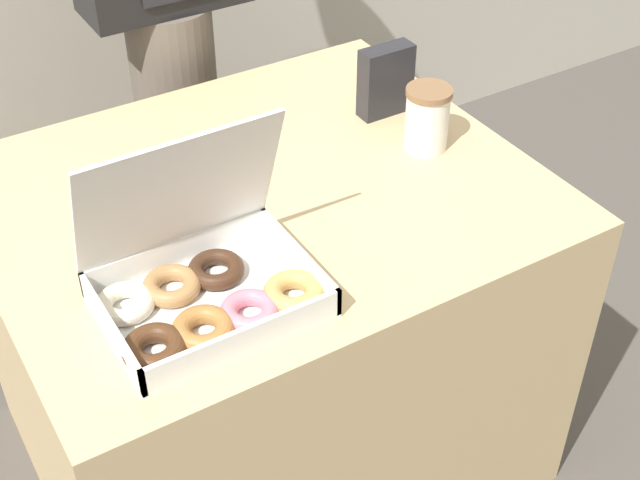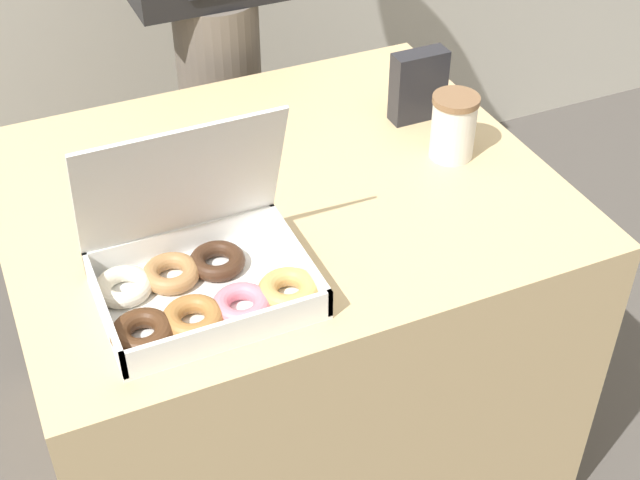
# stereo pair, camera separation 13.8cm
# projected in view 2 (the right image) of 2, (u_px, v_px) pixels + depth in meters

# --- Properties ---
(ground_plane) EXTENTS (14.00, 14.00, 0.00)m
(ground_plane) POSITION_uv_depth(u_px,v_px,m) (286.00, 437.00, 2.07)
(ground_plane) COLOR #4C4742
(table) EXTENTS (0.99, 0.83, 0.71)m
(table) POSITION_uv_depth(u_px,v_px,m) (282.00, 327.00, 1.84)
(table) COLOR tan
(table) RESTS_ON ground_plane
(donut_box) EXTENTS (0.36, 0.25, 0.28)m
(donut_box) POSITION_uv_depth(u_px,v_px,m) (198.00, 277.00, 1.36)
(donut_box) COLOR white
(donut_box) RESTS_ON table
(coffee_cup) EXTENTS (0.09, 0.09, 0.13)m
(coffee_cup) POSITION_uv_depth(u_px,v_px,m) (453.00, 126.00, 1.66)
(coffee_cup) COLOR silver
(coffee_cup) RESTS_ON table
(napkin_holder) EXTENTS (0.11, 0.04, 0.14)m
(napkin_holder) POSITION_uv_depth(u_px,v_px,m) (418.00, 86.00, 1.77)
(napkin_holder) COLOR #232328
(napkin_holder) RESTS_ON table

